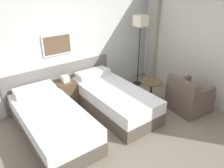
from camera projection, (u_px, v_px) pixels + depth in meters
name	position (u px, v px, depth m)	size (l,w,h in m)	color
ground_plane	(130.00, 139.00, 3.87)	(16.00, 16.00, 0.00)	slate
wall_headboard	(70.00, 42.00, 4.75)	(10.00, 0.10, 2.70)	silver
wall_window	(222.00, 46.00, 4.39)	(0.21, 4.50, 2.70)	white
bed_near_door	(52.00, 121.00, 3.89)	(0.96, 2.05, 0.65)	brown
bed_near_window	(113.00, 99.00, 4.62)	(0.96, 2.05, 0.65)	brown
nightstand	(67.00, 93.00, 4.81)	(0.40, 0.36, 0.70)	brown
floor_lamp	(140.00, 26.00, 5.21)	(0.27, 0.27, 1.78)	black
side_table	(151.00, 88.00, 4.79)	(0.48, 0.48, 0.56)	brown
armchair	(188.00, 99.00, 4.61)	(0.78, 0.79, 0.79)	brown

